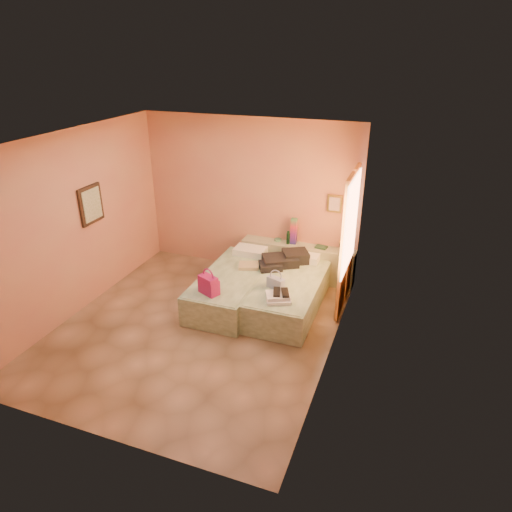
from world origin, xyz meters
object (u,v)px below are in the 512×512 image
at_px(headboard_ledge, 297,261).
at_px(blue_handbag, 276,283).
at_px(bed_right, 290,294).
at_px(flower_vase, 345,244).
at_px(water_bottle, 288,238).
at_px(bed_left, 233,287).
at_px(green_book, 321,247).
at_px(magenta_handbag, 209,285).
at_px(towel_stack, 279,298).

height_order(headboard_ledge, blue_handbag, blue_handbag).
relative_size(bed_right, flower_vase, 6.90).
xyz_separation_m(headboard_ledge, water_bottle, (-0.18, -0.01, 0.44)).
xyz_separation_m(headboard_ledge, blue_handbag, (0.03, -1.37, 0.26)).
height_order(bed_left, green_book, green_book).
bearing_deg(headboard_ledge, water_bottle, -176.31).
xyz_separation_m(bed_right, magenta_handbag, (-1.03, -0.82, 0.40)).
height_order(bed_left, water_bottle, water_bottle).
distance_m(bed_left, magenta_handbag, 0.82).
xyz_separation_m(water_bottle, green_book, (0.60, 0.03, -0.10)).
relative_size(water_bottle, blue_handbag, 0.85).
distance_m(headboard_ledge, magenta_handbag, 2.08).
bearing_deg(headboard_ledge, flower_vase, -1.91).
xyz_separation_m(bed_right, green_book, (0.25, 1.06, 0.42)).
bearing_deg(bed_left, towel_stack, -31.04).
height_order(bed_left, bed_right, same).
bearing_deg(blue_handbag, water_bottle, 117.33).
bearing_deg(bed_right, towel_stack, -88.78).
bearing_deg(magenta_handbag, bed_right, 63.41).
bearing_deg(bed_right, bed_left, -174.10).
bearing_deg(bed_left, flower_vase, 34.78).
distance_m(water_bottle, flower_vase, 1.01).
distance_m(green_book, magenta_handbag, 2.27).
distance_m(flower_vase, towel_stack, 1.83).
xyz_separation_m(headboard_ledge, green_book, (0.41, 0.01, 0.34)).
bearing_deg(magenta_handbag, blue_handbag, 53.95).
height_order(bed_left, towel_stack, towel_stack).
xyz_separation_m(bed_left, blue_handbag, (0.80, -0.22, 0.34)).
height_order(flower_vase, blue_handbag, flower_vase).
height_order(green_book, towel_stack, green_book).
bearing_deg(green_book, blue_handbag, -95.51).
distance_m(headboard_ledge, bed_right, 1.07).
relative_size(green_book, towel_stack, 0.57).
bearing_deg(flower_vase, blue_handbag, -120.59).
relative_size(bed_left, magenta_handbag, 6.41).
relative_size(bed_right, green_book, 10.04).
bearing_deg(water_bottle, magenta_handbag, -109.99).
distance_m(green_book, blue_handbag, 1.44).
distance_m(green_book, flower_vase, 0.43).
bearing_deg(green_book, bed_left, -125.54).
bearing_deg(water_bottle, bed_right, -71.40).
bearing_deg(flower_vase, water_bottle, 179.11).
bearing_deg(bed_left, bed_right, 5.90).
height_order(flower_vase, towel_stack, flower_vase).
xyz_separation_m(flower_vase, blue_handbag, (-0.80, -1.35, -0.21)).
height_order(bed_right, green_book, green_book).
height_order(headboard_ledge, green_book, green_book).
xyz_separation_m(headboard_ledge, towel_stack, (0.18, -1.72, 0.23)).
height_order(bed_right, towel_stack, towel_stack).
xyz_separation_m(bed_left, towel_stack, (0.96, -0.57, 0.30)).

